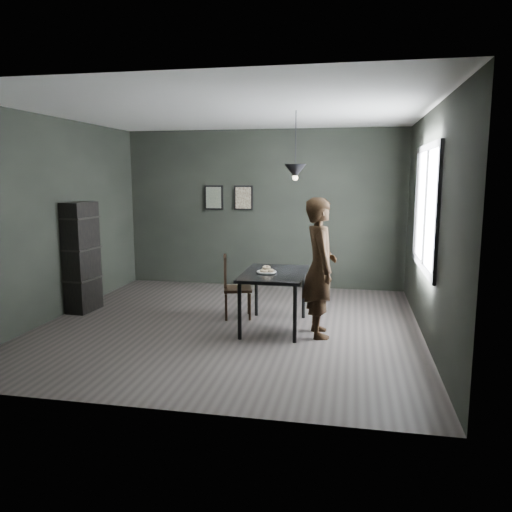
% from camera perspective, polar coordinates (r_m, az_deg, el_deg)
% --- Properties ---
extents(ground, '(5.00, 5.00, 0.00)m').
position_cam_1_polar(ground, '(6.80, -3.00, -7.90)').
color(ground, '#342F2D').
rests_on(ground, ground).
extents(back_wall, '(5.00, 0.10, 2.80)m').
position_cam_1_polar(back_wall, '(8.97, 0.80, 5.38)').
color(back_wall, black).
rests_on(back_wall, ground).
extents(ceiling, '(5.00, 5.00, 0.02)m').
position_cam_1_polar(ceiling, '(6.55, -3.22, 16.22)').
color(ceiling, silver).
rests_on(ceiling, ground).
extents(window_assembly, '(0.04, 1.96, 1.56)m').
position_cam_1_polar(window_assembly, '(6.58, 18.82, 5.24)').
color(window_assembly, white).
rests_on(window_assembly, ground).
extents(cafe_table, '(0.80, 1.20, 0.75)m').
position_cam_1_polar(cafe_table, '(6.52, 2.08, -2.55)').
color(cafe_table, black).
rests_on(cafe_table, ground).
extents(white_plate, '(0.23, 0.23, 0.01)m').
position_cam_1_polar(white_plate, '(6.47, 1.21, -1.88)').
color(white_plate, silver).
rests_on(white_plate, cafe_table).
extents(donut_pile, '(0.18, 0.19, 0.08)m').
position_cam_1_polar(donut_pile, '(6.46, 1.22, -1.57)').
color(donut_pile, beige).
rests_on(donut_pile, white_plate).
extents(woman, '(0.56, 0.72, 1.74)m').
position_cam_1_polar(woman, '(6.24, 7.31, -1.32)').
color(woman, black).
rests_on(woman, ground).
extents(wood_chair, '(0.47, 0.47, 0.89)m').
position_cam_1_polar(wood_chair, '(7.04, -2.77, -3.05)').
color(wood_chair, black).
rests_on(wood_chair, ground).
extents(shelf_unit, '(0.34, 0.56, 1.62)m').
position_cam_1_polar(shelf_unit, '(7.78, -19.30, -0.12)').
color(shelf_unit, black).
rests_on(shelf_unit, ground).
extents(pendant_lamp, '(0.28, 0.28, 0.86)m').
position_cam_1_polar(pendant_lamp, '(6.45, 4.52, 9.64)').
color(pendant_lamp, black).
rests_on(pendant_lamp, ground).
extents(framed_print_left, '(0.34, 0.04, 0.44)m').
position_cam_1_polar(framed_print_left, '(9.13, -4.84, 6.67)').
color(framed_print_left, black).
rests_on(framed_print_left, ground).
extents(framed_print_right, '(0.34, 0.04, 0.44)m').
position_cam_1_polar(framed_print_right, '(8.99, -1.44, 6.66)').
color(framed_print_right, black).
rests_on(framed_print_right, ground).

